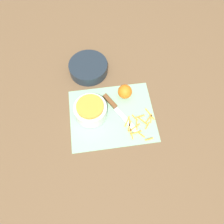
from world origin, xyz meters
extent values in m
plane|color=brown|center=(0.00, 0.00, 0.00)|extent=(4.00, 4.00, 0.00)
cube|color=#84B793|center=(0.00, 0.00, 0.00)|extent=(0.40, 0.32, 0.01)
cylinder|color=silver|center=(-0.10, 0.02, 0.04)|extent=(0.15, 0.15, 0.07)
cylinder|color=orange|center=(-0.10, 0.02, 0.08)|extent=(0.12, 0.12, 0.02)
cylinder|color=#1E2833|center=(-0.08, 0.28, 0.03)|extent=(0.20, 0.20, 0.05)
cube|color=brown|center=(0.00, 0.07, 0.01)|extent=(0.06, 0.09, 0.02)
cube|color=silver|center=(0.06, -0.03, 0.01)|extent=(0.10, 0.15, 0.00)
sphere|color=orange|center=(0.08, 0.10, 0.04)|extent=(0.07, 0.07, 0.07)
cube|color=gold|center=(0.18, -0.04, 0.01)|extent=(0.02, 0.05, 0.00)
cube|color=orange|center=(0.15, -0.08, 0.01)|extent=(0.03, 0.03, 0.00)
cube|color=orange|center=(0.10, -0.07, 0.01)|extent=(0.01, 0.05, 0.00)
cube|color=orange|center=(0.09, -0.11, 0.01)|extent=(0.05, 0.01, 0.00)
cube|color=gold|center=(0.18, -0.02, 0.01)|extent=(0.03, 0.06, 0.00)
cube|color=orange|center=(0.14, -0.06, 0.01)|extent=(0.04, 0.05, 0.00)
cube|color=orange|center=(0.17, -0.05, 0.01)|extent=(0.03, 0.03, 0.00)
cube|color=orange|center=(0.13, -0.03, 0.01)|extent=(0.04, 0.01, 0.00)
cube|color=#F59936|center=(0.09, -0.08, 0.01)|extent=(0.06, 0.04, 0.00)
cube|color=#F39D34|center=(0.12, -0.12, 0.01)|extent=(0.03, 0.03, 0.00)
cube|color=orange|center=(0.07, -0.05, 0.01)|extent=(0.01, 0.04, 0.00)
cube|color=orange|center=(0.06, -0.05, 0.01)|extent=(0.03, 0.05, 0.00)
cube|color=orange|center=(0.15, -0.14, 0.01)|extent=(0.04, 0.01, 0.00)
cube|color=orange|center=(0.07, -0.07, 0.01)|extent=(0.03, 0.05, 0.00)
cube|color=orange|center=(0.07, -0.11, 0.01)|extent=(0.01, 0.05, 0.00)
cube|color=orange|center=(0.10, -0.03, 0.01)|extent=(0.02, 0.03, 0.00)
camera|label=1|loc=(-0.06, -0.46, 0.93)|focal=35.00mm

